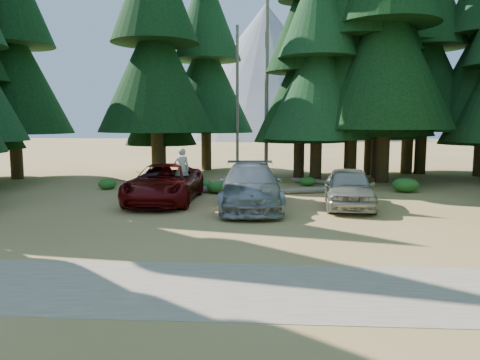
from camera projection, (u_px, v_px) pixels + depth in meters
The scene contains 20 objects.
ground at pixel (240, 223), 16.62m from camera, with size 160.00×160.00×0.00m, color #AD8449.
gravel_strip at pixel (221, 288), 10.18m from camera, with size 26.00×3.50×0.01m, color gray.
forest_belt_north at pixel (254, 175), 31.47m from camera, with size 36.00×7.00×22.00m, color black, non-canonical shape.
snag_front at pixel (267, 84), 30.17m from camera, with size 0.24×0.24×12.00m, color #726A5B.
snag_back at pixel (237, 101), 31.90m from camera, with size 0.20×0.20×10.00m, color #726A5B.
mountain_peak at pixel (254, 79), 102.54m from camera, with size 48.00×50.00×28.00m.
red_pickup at pixel (164, 183), 20.96m from camera, with size 2.81×6.10×1.70m, color #610809.
silver_minivan_center at pixel (251, 186), 19.54m from camera, with size 2.53×6.23×1.81m, color #96999D.
silver_minivan_right at pixel (349, 187), 19.77m from camera, with size 1.97×4.89×1.67m, color #B3AF9F.
frisbee_player at pixel (182, 169), 21.07m from camera, with size 0.77×0.59×1.91m.
log_left at pixel (218, 189), 24.04m from camera, with size 0.32×0.32×4.49m, color #726A5B.
log_mid at pixel (322, 182), 26.74m from camera, with size 0.29×0.29×3.54m, color #726A5B.
log_right at pixel (294, 191), 23.38m from camera, with size 0.29×0.29×4.60m, color #726A5B.
shrub_far_left at pixel (168, 183), 25.00m from camera, with size 1.25×1.25×0.69m, color #216F25.
shrub_left at pixel (203, 185), 24.28m from camera, with size 1.10×1.10×0.60m, color #216F25.
shrub_center_left at pixel (252, 186), 24.47m from camera, with size 0.83×0.83×0.45m, color #216F25.
shrub_center_right at pixel (218, 187), 23.59m from camera, with size 1.06×1.06×0.58m, color #216F25.
shrub_right at pixel (307, 181), 26.28m from camera, with size 0.91×0.91×0.50m, color #216F25.
shrub_far_right at pixel (406, 185), 23.94m from camera, with size 1.32×1.32×0.73m, color #216F25.
shrub_edge_west at pixel (107, 184), 25.01m from camera, with size 0.98×0.98×0.54m, color #216F25.
Camera 1 is at (1.04, -16.26, 3.62)m, focal length 35.00 mm.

